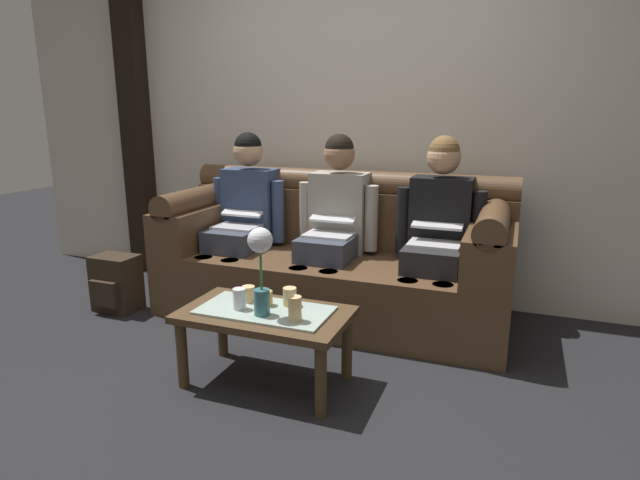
{
  "coord_description": "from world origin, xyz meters",
  "views": [
    {
      "loc": [
        1.14,
        -2.08,
        1.37
      ],
      "look_at": [
        0.01,
        0.88,
        0.59
      ],
      "focal_mm": 29.47,
      "sensor_mm": 36.0,
      "label": 1
    }
  ],
  "objects_px": {
    "cup_far_right": "(290,297)",
    "person_left": "(244,213)",
    "couch": "(334,261)",
    "cup_near_right": "(239,299)",
    "backpack_left": "(116,284)",
    "cup_near_left": "(267,298)",
    "person_middle": "(334,220)",
    "cup_far_left": "(295,309)",
    "person_right": "(438,228)",
    "flower_vase": "(261,260)",
    "cup_far_center": "(248,294)",
    "coffee_table": "(265,321)"
  },
  "relations": [
    {
      "from": "coffee_table",
      "to": "cup_near_left",
      "type": "relative_size",
      "value": 11.14
    },
    {
      "from": "coffee_table",
      "to": "person_middle",
      "type": "bearing_deg",
      "value": 90.0
    },
    {
      "from": "person_middle",
      "to": "cup_near_left",
      "type": "bearing_deg",
      "value": -90.95
    },
    {
      "from": "person_right",
      "to": "backpack_left",
      "type": "xyz_separation_m",
      "value": [
        -2.13,
        -0.5,
        -0.47
      ]
    },
    {
      "from": "coffee_table",
      "to": "backpack_left",
      "type": "xyz_separation_m",
      "value": [
        -1.44,
        0.54,
        -0.14
      ]
    },
    {
      "from": "flower_vase",
      "to": "couch",
      "type": "bearing_deg",
      "value": 91.1
    },
    {
      "from": "person_left",
      "to": "coffee_table",
      "type": "distance_m",
      "value": 1.29
    },
    {
      "from": "person_right",
      "to": "person_middle",
      "type": "bearing_deg",
      "value": 179.99
    },
    {
      "from": "cup_near_right",
      "to": "cup_far_center",
      "type": "xyz_separation_m",
      "value": [
        -0.01,
        0.11,
        -0.01
      ]
    },
    {
      "from": "person_left",
      "to": "flower_vase",
      "type": "bearing_deg",
      "value": -57.47
    },
    {
      "from": "cup_near_left",
      "to": "backpack_left",
      "type": "distance_m",
      "value": 1.52
    },
    {
      "from": "cup_far_right",
      "to": "person_left",
      "type": "bearing_deg",
      "value": 129.61
    },
    {
      "from": "couch",
      "to": "cup_near_right",
      "type": "height_order",
      "value": "couch"
    },
    {
      "from": "person_middle",
      "to": "flower_vase",
      "type": "height_order",
      "value": "person_middle"
    },
    {
      "from": "person_left",
      "to": "person_right",
      "type": "bearing_deg",
      "value": -0.01
    },
    {
      "from": "person_left",
      "to": "person_middle",
      "type": "xyz_separation_m",
      "value": [
        0.69,
        -0.0,
        0.0
      ]
    },
    {
      "from": "coffee_table",
      "to": "backpack_left",
      "type": "distance_m",
      "value": 1.54
    },
    {
      "from": "person_left",
      "to": "couch",
      "type": "bearing_deg",
      "value": 0.33
    },
    {
      "from": "cup_far_center",
      "to": "coffee_table",
      "type": "bearing_deg",
      "value": -28.54
    },
    {
      "from": "cup_far_center",
      "to": "cup_far_right",
      "type": "relative_size",
      "value": 0.88
    },
    {
      "from": "flower_vase",
      "to": "cup_far_left",
      "type": "height_order",
      "value": "flower_vase"
    },
    {
      "from": "person_right",
      "to": "coffee_table",
      "type": "relative_size",
      "value": 1.44
    },
    {
      "from": "person_right",
      "to": "cup_far_right",
      "type": "bearing_deg",
      "value": -122.01
    },
    {
      "from": "cup_near_left",
      "to": "backpack_left",
      "type": "xyz_separation_m",
      "value": [
        -1.42,
        0.48,
        -0.25
      ]
    },
    {
      "from": "couch",
      "to": "coffee_table",
      "type": "distance_m",
      "value": 1.04
    },
    {
      "from": "person_right",
      "to": "cup_near_right",
      "type": "xyz_separation_m",
      "value": [
        -0.81,
        -1.08,
        -0.2
      ]
    },
    {
      "from": "person_left",
      "to": "cup_near_left",
      "type": "distance_m",
      "value": 1.21
    },
    {
      "from": "person_middle",
      "to": "person_right",
      "type": "xyz_separation_m",
      "value": [
        0.69,
        -0.0,
        0.0
      ]
    },
    {
      "from": "flower_vase",
      "to": "backpack_left",
      "type": "bearing_deg",
      "value": 157.43
    },
    {
      "from": "backpack_left",
      "to": "cup_near_right",
      "type": "bearing_deg",
      "value": -23.67
    },
    {
      "from": "person_left",
      "to": "cup_near_left",
      "type": "bearing_deg",
      "value": -55.78
    },
    {
      "from": "couch",
      "to": "flower_vase",
      "type": "bearing_deg",
      "value": -88.9
    },
    {
      "from": "cup_far_center",
      "to": "couch",
      "type": "bearing_deg",
      "value": 82.45
    },
    {
      "from": "cup_far_right",
      "to": "couch",
      "type": "bearing_deg",
      "value": 95.76
    },
    {
      "from": "cup_near_left",
      "to": "cup_far_left",
      "type": "bearing_deg",
      "value": -31.9
    },
    {
      "from": "cup_near_right",
      "to": "cup_far_left",
      "type": "distance_m",
      "value": 0.32
    },
    {
      "from": "person_middle",
      "to": "cup_far_left",
      "type": "relative_size",
      "value": 10.18
    },
    {
      "from": "cup_far_left",
      "to": "backpack_left",
      "type": "distance_m",
      "value": 1.77
    },
    {
      "from": "person_middle",
      "to": "cup_far_center",
      "type": "height_order",
      "value": "person_middle"
    },
    {
      "from": "person_right",
      "to": "cup_near_left",
      "type": "xyz_separation_m",
      "value": [
        -0.7,
        -0.98,
        -0.22
      ]
    },
    {
      "from": "cup_far_left",
      "to": "cup_far_right",
      "type": "relative_size",
      "value": 1.28
    },
    {
      "from": "person_right",
      "to": "cup_far_left",
      "type": "bearing_deg",
      "value": -113.4
    },
    {
      "from": "cup_far_right",
      "to": "flower_vase",
      "type": "bearing_deg",
      "value": -114.29
    },
    {
      "from": "person_right",
      "to": "flower_vase",
      "type": "distance_m",
      "value": 1.29
    },
    {
      "from": "cup_near_left",
      "to": "cup_far_center",
      "type": "xyz_separation_m",
      "value": [
        -0.11,
        0.02,
        0.0
      ]
    },
    {
      "from": "couch",
      "to": "backpack_left",
      "type": "height_order",
      "value": "couch"
    },
    {
      "from": "cup_far_right",
      "to": "person_middle",
      "type": "bearing_deg",
      "value": 95.78
    },
    {
      "from": "couch",
      "to": "coffee_table",
      "type": "height_order",
      "value": "couch"
    },
    {
      "from": "person_middle",
      "to": "cup_far_left",
      "type": "distance_m",
      "value": 1.16
    },
    {
      "from": "couch",
      "to": "backpack_left",
      "type": "relative_size",
      "value": 5.91
    }
  ]
}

